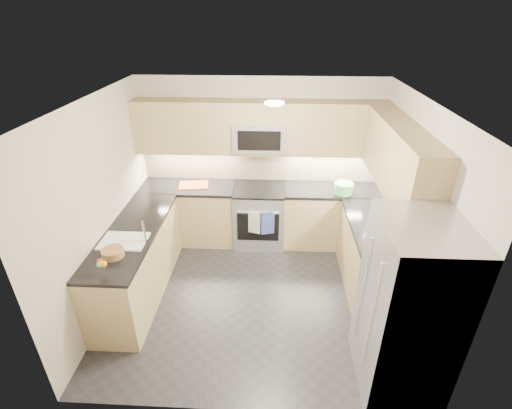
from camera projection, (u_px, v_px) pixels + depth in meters
name	position (u px, v px, depth m)	size (l,w,h in m)	color
floor	(255.00, 294.00, 4.87)	(3.60, 3.20, 0.00)	#25252A
ceiling	(254.00, 102.00, 3.70)	(3.60, 3.20, 0.02)	beige
wall_back	(260.00, 161.00, 5.69)	(3.60, 0.02, 2.50)	#BCB2A4
wall_front	(243.00, 311.00, 2.87)	(3.60, 0.02, 2.50)	#BCB2A4
wall_left	(102.00, 207.00, 4.36)	(0.02, 3.20, 2.50)	#BCB2A4
wall_right	(413.00, 215.00, 4.20)	(0.02, 3.20, 2.50)	#BCB2A4
base_cab_back_left	(190.00, 214.00, 5.85)	(1.42, 0.60, 0.90)	tan
base_cab_back_right	(329.00, 217.00, 5.76)	(1.42, 0.60, 0.90)	tan
base_cab_right	(372.00, 263.00, 4.73)	(0.60, 1.70, 0.90)	tan
base_cab_peninsula	(137.00, 263.00, 4.73)	(0.60, 2.00, 0.90)	tan
countertop_back_left	(188.00, 187.00, 5.63)	(1.42, 0.63, 0.04)	black
countertop_back_right	(332.00, 190.00, 5.54)	(1.42, 0.63, 0.04)	black
countertop_right	(378.00, 232.00, 4.50)	(0.63, 1.70, 0.04)	black
countertop_peninsula	(132.00, 232.00, 4.51)	(0.63, 2.00, 0.04)	black
upper_cab_back	(260.00, 127.00, 5.27)	(3.60, 0.35, 0.75)	tan
upper_cab_right	(399.00, 158.00, 4.18)	(0.35, 1.95, 0.75)	tan
backsplash_back	(260.00, 164.00, 5.72)	(3.60, 0.01, 0.51)	#C8B491
backsplash_right	(400.00, 201.00, 4.63)	(0.01, 2.30, 0.51)	#C8B491
gas_range	(259.00, 216.00, 5.78)	(0.76, 0.65, 0.91)	#9EA2A5
range_cooktop	(259.00, 189.00, 5.57)	(0.76, 0.65, 0.03)	black
oven_door_glass	(258.00, 227.00, 5.49)	(0.62, 0.02, 0.45)	black
oven_handle	(258.00, 212.00, 5.35)	(0.02, 0.02, 0.60)	#B2B5BA
microwave	(260.00, 136.00, 5.31)	(0.76, 0.40, 0.40)	#A6A8AE
microwave_door	(259.00, 141.00, 5.13)	(0.60, 0.01, 0.28)	black
refrigerator	(407.00, 310.00, 3.37)	(0.70, 0.90, 1.80)	#A6AAAE
fridge_handle_left	(371.00, 319.00, 3.20)	(0.02, 0.02, 1.20)	#B2B5BA
fridge_handle_right	(362.00, 291.00, 3.52)	(0.02, 0.02, 1.20)	#B2B5BA
sink_basin	(125.00, 246.00, 4.30)	(0.52, 0.38, 0.16)	white
faucet	(144.00, 232.00, 4.20)	(0.03, 0.03, 0.28)	silver
utensil_bowl	(344.00, 188.00, 5.37)	(0.27, 0.27, 0.15)	green
cutting_board	(194.00, 185.00, 5.63)	(0.43, 0.30, 0.01)	#D24A13
fruit_basket	(113.00, 253.00, 4.01)	(0.24, 0.24, 0.09)	#987347
fruit_apple	(100.00, 262.00, 3.75)	(0.06, 0.06, 0.06)	#B03914
fruit_pear	(100.00, 265.00, 3.71)	(0.06, 0.06, 0.06)	#60C755
dish_towel_check	(254.00, 223.00, 5.41)	(0.18, 0.02, 0.34)	silver
dish_towel_blue	(268.00, 223.00, 5.40)	(0.19, 0.02, 0.36)	#33428E
fruit_orange	(103.00, 264.00, 3.72)	(0.07, 0.07, 0.07)	orange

